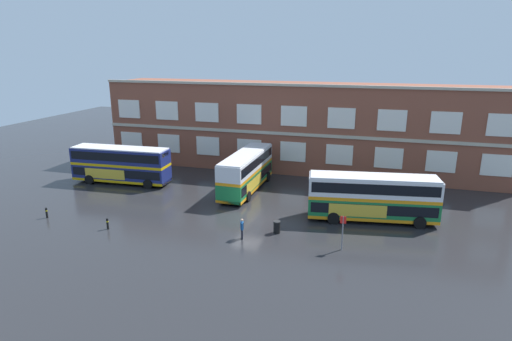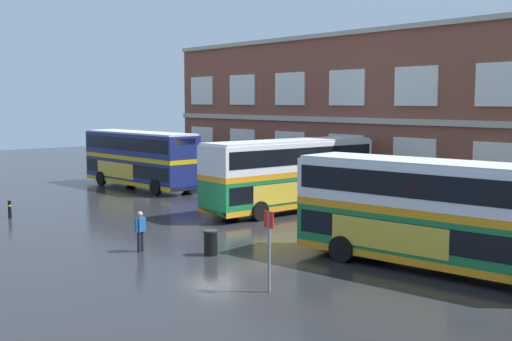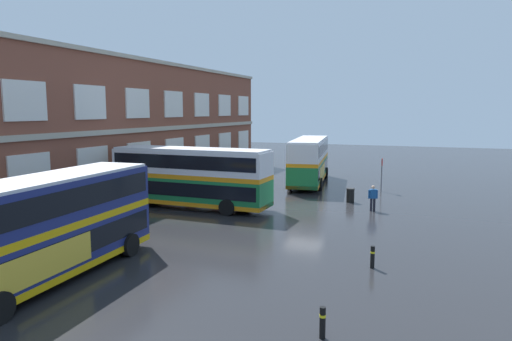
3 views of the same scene
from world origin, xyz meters
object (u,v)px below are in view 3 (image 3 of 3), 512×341
double_decker_far (309,160)px  waiting_passenger (373,197)px  safety_bollard_west (323,322)px  double_decker_near (42,228)px  station_litter_bin (350,195)px  double_decker_middle (191,176)px  bus_stand_flag (382,172)px  safety_bollard_east (373,257)px

double_decker_far → waiting_passenger: size_ratio=6.62×
double_decker_far → safety_bollard_west: (-27.77, -7.66, -1.66)m
double_decker_near → station_litter_bin: size_ratio=10.79×
waiting_passenger → station_litter_bin: 3.06m
station_litter_bin → double_decker_near: bearing=157.4°
double_decker_near → waiting_passenger: 20.35m
double_decker_near → double_decker_far: size_ratio=0.99×
waiting_passenger → station_litter_bin: (2.38, 1.87, -0.41)m
double_decker_middle → bus_stand_flag: (11.13, -11.40, -0.51)m
double_decker_near → double_decker_middle: size_ratio=1.01×
waiting_passenger → safety_bollard_east: 11.47m
double_decker_middle → safety_bollard_east: (-8.03, -13.08, -1.66)m
double_decker_near → safety_bollard_east: double_decker_near is taller
double_decker_middle → waiting_passenger: size_ratio=6.50×
safety_bollard_west → safety_bollard_east: bearing=-5.0°
double_decker_far → safety_bollard_east: (-21.07, -8.25, -1.66)m
station_litter_bin → safety_bollard_east: bearing=-166.6°
safety_bollard_west → double_decker_near: bearing=87.4°
double_decker_near → safety_bollard_east: (6.20, -11.58, -1.66)m
double_decker_near → station_litter_bin: 21.68m
double_decker_far → double_decker_middle: bearing=159.7°
safety_bollard_west → safety_bollard_east: same height
double_decker_near → safety_bollard_east: 13.24m
double_decker_far → waiting_passenger: (-9.69, -6.84, -1.22)m
double_decker_far → safety_bollard_west: size_ratio=11.85×
bus_stand_flag → safety_bollard_east: bus_stand_flag is taller
double_decker_near → bus_stand_flag: size_ratio=4.12×
double_decker_middle → double_decker_far: same height
bus_stand_flag → safety_bollard_east: 19.27m
station_litter_bin → bus_stand_flag: bearing=-16.4°
double_decker_middle → safety_bollard_west: size_ratio=11.62×
double_decker_middle → station_litter_bin: (5.73, -9.81, -1.63)m
bus_stand_flag → station_litter_bin: bearing=163.6°
safety_bollard_west → bus_stand_flag: bearing=2.4°
double_decker_near → bus_stand_flag: 27.23m
double_decker_near → double_decker_middle: 14.32m
double_decker_near → station_litter_bin: double_decker_near is taller
double_decker_near → safety_bollard_west: size_ratio=11.70×
waiting_passenger → bus_stand_flag: size_ratio=0.63×
double_decker_far → safety_bollard_east: 22.69m
double_decker_middle → safety_bollard_west: (-14.74, -12.50, -1.66)m
double_decker_near → double_decker_middle: (14.24, 1.51, 0.00)m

